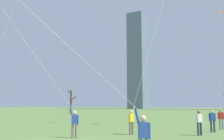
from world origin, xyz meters
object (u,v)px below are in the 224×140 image
object	(u,v)px
kite_flyer_foreground_right_red	(58,97)
bare_tree_left_of_center	(71,101)
kite_flyer_midfield_right_purple	(144,73)
bystander_watching_nearby	(199,121)
bystander_strolling_midfield	(212,120)
distant_kite_low_near_trees_orange	(220,21)
kite_flyer_foreground_left_yellow	(39,37)
bystander_far_off_by_trees	(221,118)

from	to	relation	value
kite_flyer_foreground_right_red	bare_tree_left_of_center	xyz separation A→B (m)	(-26.73, 36.67, 0.50)
kite_flyer_midfield_right_purple	bare_tree_left_of_center	bearing A→B (deg)	134.29
kite_flyer_foreground_right_red	bystander_watching_nearby	world-z (taller)	kite_flyer_foreground_right_red
bystander_strolling_midfield	kite_flyer_midfield_right_purple	bearing A→B (deg)	-151.73
distant_kite_low_near_trees_orange	bare_tree_left_of_center	distance (m)	36.80
kite_flyer_foreground_left_yellow	distant_kite_low_near_trees_orange	size ratio (longest dim) A/B	0.79
bystander_far_off_by_trees	bare_tree_left_of_center	xyz separation A→B (m)	(-35.16, 26.11, 2.08)
distant_kite_low_near_trees_orange	bare_tree_left_of_center	world-z (taller)	distant_kite_low_near_trees_orange
kite_flyer_midfield_right_purple	distant_kite_low_near_trees_orange	size ratio (longest dim) A/B	0.98
kite_flyer_foreground_right_red	kite_flyer_foreground_left_yellow	size ratio (longest dim) A/B	0.92
bystander_strolling_midfield	bare_tree_left_of_center	xyz separation A→B (m)	(-34.78, 28.81, 2.08)
kite_flyer_foreground_right_red	bystander_far_off_by_trees	xyz separation A→B (m)	(8.42, 10.56, -1.58)
bystander_strolling_midfield	bystander_far_off_by_trees	size ratio (longest dim) A/B	1.00
kite_flyer_midfield_right_purple	bare_tree_left_of_center	distance (m)	43.56
kite_flyer_foreground_left_yellow	bystander_far_off_by_trees	xyz separation A→B (m)	(3.49, 17.36, -3.08)
kite_flyer_foreground_right_red	bystander_watching_nearby	bearing A→B (deg)	35.46
bystander_watching_nearby	kite_flyer_midfield_right_purple	bearing A→B (deg)	177.56
kite_flyer_foreground_left_yellow	distant_kite_low_near_trees_orange	bearing A→B (deg)	86.54
kite_flyer_midfield_right_purple	bystander_strolling_midfield	size ratio (longest dim) A/B	11.38
kite_flyer_midfield_right_purple	bare_tree_left_of_center	xyz separation A→B (m)	(-30.40, 31.16, -1.39)
bystander_strolling_midfield	kite_flyer_foreground_right_red	bearing A→B (deg)	-135.66
kite_flyer_midfield_right_purple	distant_kite_low_near_trees_orange	distance (m)	30.84
kite_flyer_foreground_right_red	distant_kite_low_near_trees_orange	size ratio (longest dim) A/B	0.72
kite_flyer_foreground_right_red	bystander_far_off_by_trees	size ratio (longest dim) A/B	8.38
kite_flyer_midfield_right_purple	kite_flyer_foreground_left_yellow	world-z (taller)	kite_flyer_midfield_right_purple
kite_flyer_midfield_right_purple	kite_flyer_foreground_left_yellow	distance (m)	12.38
distant_kite_low_near_trees_orange	bare_tree_left_of_center	xyz separation A→B (m)	(-34.11, 3.04, -13.48)
bystander_watching_nearby	bare_tree_left_of_center	bearing A→B (deg)	137.54
kite_flyer_midfield_right_purple	bystander_far_off_by_trees	bearing A→B (deg)	46.71
kite_flyer_foreground_right_red	distant_kite_low_near_trees_orange	xyz separation A→B (m)	(7.38, 33.64, 13.97)
kite_flyer_midfield_right_purple	bystander_far_off_by_trees	size ratio (longest dim) A/B	11.38
bystander_watching_nearby	bare_tree_left_of_center	xyz separation A→B (m)	(-34.24, 31.33, 2.08)
kite_flyer_foreground_right_red	distant_kite_low_near_trees_orange	world-z (taller)	distant_kite_low_near_trees_orange
kite_flyer_midfield_right_purple	bystander_strolling_midfield	bearing A→B (deg)	28.27
bystander_far_off_by_trees	bare_tree_left_of_center	bearing A→B (deg)	143.40
bystander_watching_nearby	bare_tree_left_of_center	size ratio (longest dim) A/B	0.29
kite_flyer_midfield_right_purple	kite_flyer_foreground_left_yellow	bearing A→B (deg)	-84.12
bare_tree_left_of_center	kite_flyer_foreground_right_red	bearing A→B (deg)	-53.91
bystander_strolling_midfield	bare_tree_left_of_center	distance (m)	45.21
kite_flyer_foreground_left_yellow	bystander_far_off_by_trees	size ratio (longest dim) A/B	9.14
bystander_far_off_by_trees	bystander_watching_nearby	size ratio (longest dim) A/B	1.00
distant_kite_low_near_trees_orange	bystander_strolling_midfield	bearing A→B (deg)	-88.51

